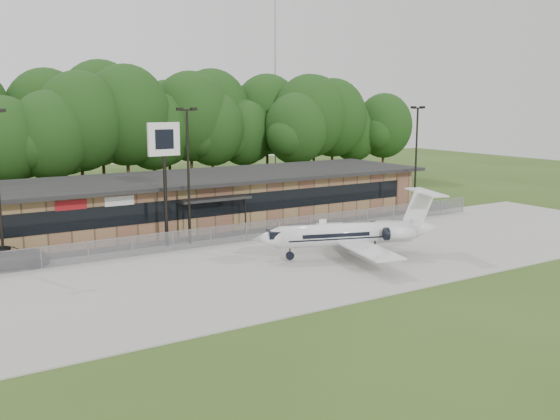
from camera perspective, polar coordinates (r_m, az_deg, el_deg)
ground at (r=36.68m, az=9.85°, el=-7.16°), size 160.00×160.00×0.00m
apron at (r=42.70m, az=2.65°, el=-4.52°), size 64.00×18.00×0.08m
parking_lot at (r=52.31m, az=-4.54°, el=-1.86°), size 50.00×9.00×0.06m
terminal at (r=55.84m, az=-6.69°, el=1.09°), size 41.00×11.65×4.30m
fence at (r=48.30m, az=-2.08°, el=-1.92°), size 46.00×0.04×1.52m
treeline at (r=72.00m, az=-13.02°, el=7.14°), size 72.00×12.00×15.00m
radio_mast at (r=86.90m, az=-0.44°, el=11.13°), size 0.20×0.20×25.00m
light_pole_mid at (r=46.59m, az=-8.39°, el=4.02°), size 1.55×0.30×10.23m
light_pole_right at (r=59.63m, az=12.35°, el=5.17°), size 1.55×0.30×10.23m
business_jet at (r=43.16m, az=6.67°, el=-2.26°), size 13.38×11.99×4.55m
suv at (r=43.95m, az=-23.62°, el=-4.02°), size 5.49×3.09×1.45m
pole_sign at (r=46.10m, az=-10.55°, el=5.20°), size 2.41×0.34×9.18m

